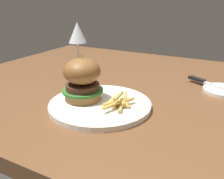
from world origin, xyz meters
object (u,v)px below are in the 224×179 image
Objects in this scene: bread_plate at (223,90)px; wine_glass at (78,35)px; table_knife at (210,83)px; main_plate at (100,105)px; burger_sandwich at (82,79)px.

wine_glass is at bearing -171.57° from bread_plate.
bread_plate is at bearing 8.43° from wine_glass.
table_knife is (-0.04, 0.02, 0.01)m from bread_plate.
main_plate is 0.33m from wine_glass.
main_plate is 2.11× the size of burger_sandwich.
main_plate is at bearing -43.97° from wine_glass.
bread_plate is 0.66× the size of table_knife.
table_knife is (0.23, 0.30, 0.01)m from main_plate.
wine_glass is at bearing 127.62° from burger_sandwich.
bread_plate is at bearing -26.33° from table_knife.
wine_glass is (-0.16, 0.21, 0.08)m from burger_sandwich.
table_knife reaches higher than bread_plate.
bread_plate is at bearing 40.18° from burger_sandwich.
wine_glass is 0.51m from bread_plate.
wine_glass is 1.06× the size of table_knife.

